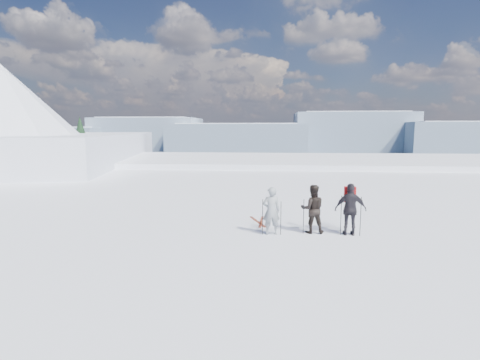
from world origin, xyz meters
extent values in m
plane|color=white|center=(0.00, 60.00, -17.50)|extent=(220.00, 208.01, 71.62)
cube|color=white|center=(0.00, 30.00, -6.50)|extent=(180.00, 16.00, 14.00)
plane|color=#233B50|center=(0.00, 290.00, -30.00)|extent=(820.00, 820.00, 0.00)
cube|color=slate|center=(-280.00, 440.00, -13.00)|extent=(150.00, 80.00, 34.00)
cube|color=white|center=(-280.00, 440.00, 1.00)|extent=(127.50, 70.00, 8.00)
cube|color=slate|center=(-160.00, 470.00, -7.00)|extent=(130.00, 80.00, 46.00)
cube|color=white|center=(-160.00, 470.00, 13.00)|extent=(110.50, 70.00, 8.00)
cube|color=slate|center=(-40.00, 440.00, -11.00)|extent=(160.00, 80.00, 38.00)
cube|color=white|center=(-40.00, 440.00, 5.00)|extent=(136.00, 70.00, 8.00)
cube|color=slate|center=(100.00, 470.00, -4.00)|extent=(140.00, 80.00, 52.00)
cube|color=white|center=(100.00, 470.00, 19.00)|extent=(119.00, 70.00, 8.00)
cube|color=slate|center=(230.00, 440.00, -10.00)|extent=(160.00, 80.00, 40.00)
cube|color=white|center=(230.00, 440.00, 7.00)|extent=(136.00, 70.00, 8.00)
cube|color=white|center=(-28.00, 28.00, -5.00)|extent=(29.19, 35.68, 16.00)
cone|color=white|center=(-25.00, 22.00, 5.00)|extent=(18.00, 18.00, 9.00)
cone|color=white|center=(-33.00, 32.00, 1.00)|extent=(16.00, 16.00, 8.00)
cube|color=#2D2B28|center=(-22.00, 36.00, -9.00)|extent=(21.55, 17.87, 14.25)
cone|color=black|center=(-24.00, 34.00, -1.50)|extent=(7.28, 7.28, 13.00)
cone|color=black|center=(-19.00, 35.00, -3.00)|extent=(5.60, 5.60, 10.00)
cone|color=black|center=(-25.00, 31.00, -2.50)|extent=(6.16, 6.16, 11.00)
cone|color=black|center=(-20.00, 30.00, -2.50)|extent=(6.16, 6.16, 11.00)
cone|color=black|center=(-18.00, 32.00, -3.00)|extent=(5.60, 5.60, 10.00)
cone|color=black|center=(-22.00, 28.00, -3.50)|extent=(5.04, 5.04, 9.00)
cone|color=black|center=(-27.00, 36.00, -2.00)|extent=(6.72, 6.72, 12.00)
imported|color=gray|center=(-0.97, 2.67, 0.83)|extent=(0.66, 0.49, 1.66)
imported|color=black|center=(0.46, 2.98, 0.85)|extent=(0.84, 0.66, 1.70)
imported|color=black|center=(1.72, 2.81, 0.89)|extent=(1.07, 0.48, 1.79)
cube|color=#B91113|center=(1.74, 3.06, 2.06)|extent=(0.39, 0.23, 0.53)
cylinder|color=black|center=(-1.26, 2.60, 0.62)|extent=(0.02, 0.02, 1.24)
cylinder|color=black|center=(-0.64, 2.64, 0.58)|extent=(0.02, 0.02, 1.17)
cylinder|color=black|center=(0.15, 2.86, 0.61)|extent=(0.02, 0.02, 1.21)
cylinder|color=black|center=(0.70, 2.91, 0.61)|extent=(0.02, 0.02, 1.22)
cylinder|color=black|center=(1.41, 2.77, 0.69)|extent=(0.02, 0.02, 1.37)
cylinder|color=black|center=(2.05, 2.73, 0.67)|extent=(0.02, 0.02, 1.35)
cube|color=black|center=(-1.49, 4.33, 0.01)|extent=(0.70, 1.62, 0.03)
cube|color=black|center=(-1.35, 4.33, 0.01)|extent=(0.17, 1.70, 0.03)
camera|label=1|loc=(-1.02, -9.92, 3.65)|focal=28.00mm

